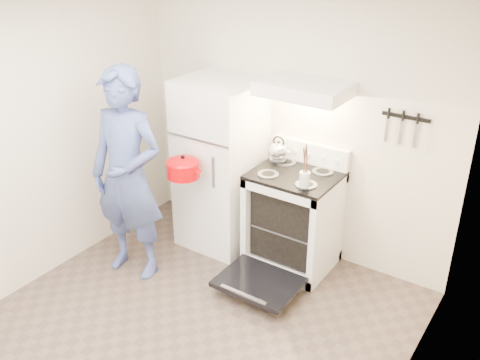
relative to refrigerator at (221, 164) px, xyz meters
The scene contains 15 objects.
floor 1.78m from the refrigerator, 68.20° to the right, with size 3.60×3.60×0.00m, color brown.
back_wall 0.79m from the refrigerator, 31.11° to the left, with size 3.20×0.02×2.50m, color beige.
refrigerator is the anchor object (origin of this frame).
stove_body 0.90m from the refrigerator, ahead, with size 0.76×0.65×0.92m, color white.
cooktop 0.81m from the refrigerator, ahead, with size 0.76×0.65×0.03m, color black.
backsplash 0.89m from the refrigerator, 20.94° to the left, with size 0.76×0.07×0.20m, color white.
oven_door 1.23m from the refrigerator, 35.13° to the right, with size 0.70×0.54×0.04m, color black.
oven_rack 0.91m from the refrigerator, ahead, with size 0.60×0.52×0.01m, color slate.
range_hood 1.19m from the refrigerator, ahead, with size 0.76×0.50×0.12m, color white.
knife_strip 1.81m from the refrigerator, 11.61° to the left, with size 0.40×0.02×0.03m, color black.
pizza_stone 0.84m from the refrigerator, ahead, with size 0.37×0.37×0.02m, color #996E51.
tea_kettle 0.62m from the refrigerator, 14.82° to the left, with size 0.22×0.18×0.26m, color #B5B5BA, non-canonical shape.
utensil_jar 1.06m from the refrigerator, 11.92° to the right, with size 0.09×0.09×0.13m, color silver.
person 0.96m from the refrigerator, 112.80° to the right, with size 0.71×0.46×1.94m, color navy.
dutch_oven 0.56m from the refrigerator, 92.23° to the right, with size 0.37×0.30×0.24m, color #C60005, non-canonical shape.
Camera 1 is at (2.23, -2.40, 2.97)m, focal length 40.00 mm.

